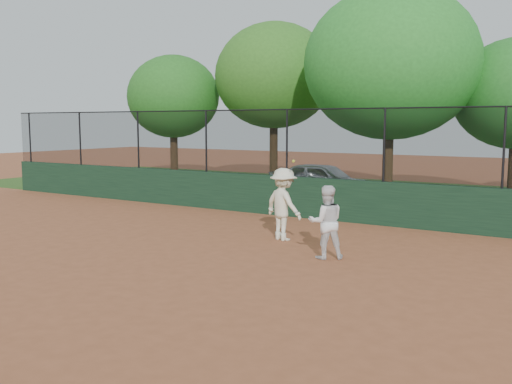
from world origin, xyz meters
The scene contains 10 objects.
ground centered at (0.00, 0.00, 0.00)m, with size 80.00×80.00×0.00m, color #A05533.
back_wall centered at (0.00, 6.00, 0.60)m, with size 26.00×0.20×1.20m, color #193822.
grass_strip centered at (0.00, 12.00, 0.00)m, with size 36.00×12.00×0.01m, color #264A17.
parked_car centered at (-1.09, 9.73, 0.69)m, with size 1.63×4.05×1.38m, color #AAAFB3.
player_second centered at (2.83, 1.68, 0.76)m, with size 0.74×0.58×1.52m, color white.
player_main centered at (1.17, 2.84, 0.86)m, with size 1.27×0.98×1.96m.
fence_assembly centered at (-0.03, 6.00, 2.24)m, with size 26.00×0.06×2.00m.
tree_0 centered at (-9.67, 11.67, 3.98)m, with size 4.40×4.00×5.89m.
tree_1 centered at (-4.73, 12.45, 4.77)m, with size 5.20×4.73×7.03m.
tree_2 centered at (1.11, 10.32, 4.79)m, with size 6.02×5.47×7.40m.
Camera 1 is at (7.75, -8.87, 2.79)m, focal length 40.00 mm.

